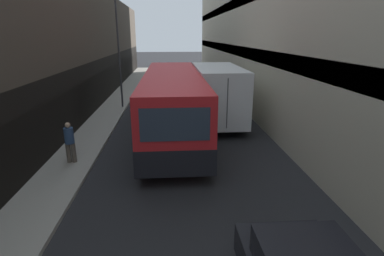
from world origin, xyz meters
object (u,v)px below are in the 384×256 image
object	(u,v)px
bus	(173,102)
box_truck	(215,91)
street_lamp	(117,20)
pedestrian	(70,141)

from	to	relation	value
bus	box_truck	distance (m)	3.47
bus	box_truck	bearing A→B (deg)	45.42
box_truck	street_lamp	bearing A→B (deg)	151.69
street_lamp	bus	bearing A→B (deg)	-59.17
bus	pedestrian	distance (m)	5.31
street_lamp	pedestrian	bearing A→B (deg)	-93.47
street_lamp	box_truck	bearing A→B (deg)	-28.31
box_truck	street_lamp	distance (m)	7.62
bus	street_lamp	distance (m)	7.62
box_truck	pedestrian	distance (m)	8.77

